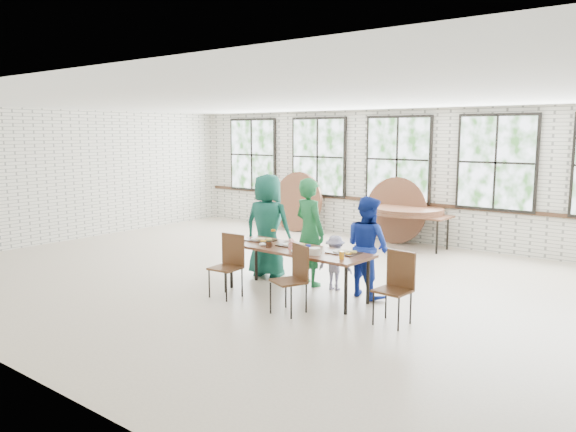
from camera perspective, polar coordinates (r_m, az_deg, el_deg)
name	(u,v)px	position (r m, az deg, el deg)	size (l,w,h in m)	color
room	(398,162)	(13.01, 11.09, 5.45)	(12.00, 12.00, 12.00)	beige
dining_table	(296,251)	(8.52, 0.85, -3.63)	(2.43, 0.89, 0.74)	brown
chair_near_left	(229,260)	(8.59, -5.97, -4.46)	(0.45, 0.44, 0.95)	#4B2D19
chair_near_right	(295,273)	(7.77, 0.67, -5.81)	(0.55, 0.54, 0.95)	#4B2D19
chair_spare	(397,281)	(7.48, 10.99, -6.53)	(0.45, 0.44, 0.95)	#4B2D19
adult_teal	(268,225)	(9.67, -2.07, -0.97)	(0.87, 0.57, 1.78)	#165646
adult_green	(310,232)	(9.13, 2.21, -1.62)	(0.64, 0.42, 1.76)	#1D6E38
toddler	(335,263)	(8.94, 4.80, -4.75)	(0.56, 0.32, 0.87)	#201645
adult_blue	(368,247)	(8.57, 8.09, -3.10)	(0.75, 0.58, 1.54)	#162E9A
storage_table	(409,216)	(12.42, 12.16, -0.01)	(1.83, 0.81, 0.74)	brown
tabletop_clutter	(299,247)	(8.45, 1.13, -3.21)	(2.02, 0.62, 0.11)	black
round_tops_stacked	(409,211)	(12.41, 12.17, 0.54)	(1.50, 1.50, 0.13)	brown
round_tops_leaning	(327,205)	(13.73, 4.00, 1.16)	(4.26, 0.39, 1.49)	brown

